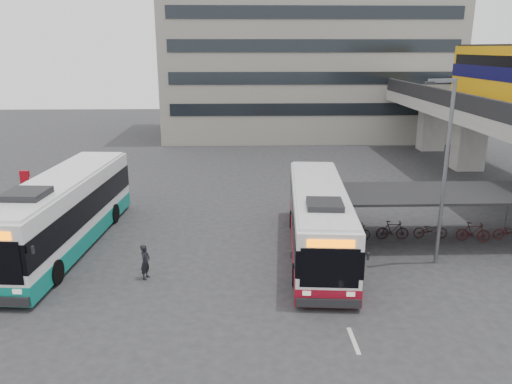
{
  "coord_description": "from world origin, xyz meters",
  "views": [
    {
      "loc": [
        -1.28,
        -20.54,
        9.47
      ],
      "look_at": [
        -0.4,
        5.12,
        2.0
      ],
      "focal_mm": 35.0,
      "sensor_mm": 36.0,
      "label": 1
    }
  ],
  "objects_px": {
    "bus_teal": "(63,213)",
    "lamp_post": "(444,162)",
    "pedestrian": "(145,262)",
    "bus_main": "(318,220)"
  },
  "relations": [
    {
      "from": "pedestrian",
      "to": "lamp_post",
      "type": "relative_size",
      "value": 0.18
    },
    {
      "from": "bus_teal",
      "to": "pedestrian",
      "type": "bearing_deg",
      "value": -34.57
    },
    {
      "from": "bus_main",
      "to": "lamp_post",
      "type": "bearing_deg",
      "value": -11.84
    },
    {
      "from": "bus_teal",
      "to": "bus_main",
      "type": "bearing_deg",
      "value": -0.47
    },
    {
      "from": "pedestrian",
      "to": "bus_main",
      "type": "bearing_deg",
      "value": -56.23
    },
    {
      "from": "bus_main",
      "to": "lamp_post",
      "type": "distance_m",
      "value": 6.17
    },
    {
      "from": "bus_teal",
      "to": "pedestrian",
      "type": "height_order",
      "value": "bus_teal"
    },
    {
      "from": "pedestrian",
      "to": "lamp_post",
      "type": "bearing_deg",
      "value": -70.15
    },
    {
      "from": "bus_teal",
      "to": "lamp_post",
      "type": "bearing_deg",
      "value": -3.99
    },
    {
      "from": "lamp_post",
      "to": "bus_teal",
      "type": "bearing_deg",
      "value": 157.61
    }
  ]
}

